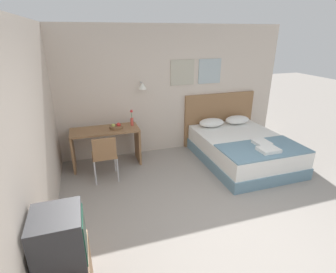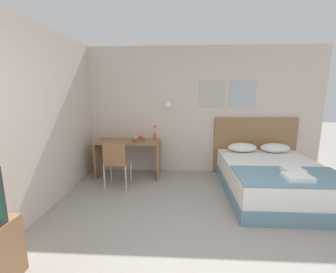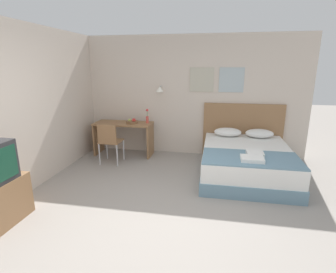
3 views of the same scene
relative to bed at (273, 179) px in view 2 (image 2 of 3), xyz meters
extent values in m
cube|color=beige|center=(-1.28, 1.12, 1.06)|extent=(5.28, 0.06, 2.65)
cube|color=#B7B29E|center=(-0.93, 1.08, 1.44)|extent=(0.52, 0.02, 0.52)
cube|color=#A8B7BC|center=(-0.30, 1.08, 1.44)|extent=(0.52, 0.02, 0.52)
cylinder|color=#B2B2B7|center=(-1.83, 1.01, 1.29)|extent=(0.02, 0.16, 0.02)
cone|color=white|center=(-1.83, 0.92, 1.24)|extent=(0.17, 0.17, 0.12)
cube|color=#66899E|center=(0.00, 0.00, -0.15)|extent=(1.59, 2.06, 0.22)
cube|color=white|center=(0.00, 0.00, 0.11)|extent=(1.56, 2.02, 0.31)
cube|color=#8E6642|center=(0.00, 1.06, 0.34)|extent=(1.71, 0.06, 1.20)
ellipsoid|color=white|center=(-0.33, 0.80, 0.36)|extent=(0.57, 0.37, 0.18)
ellipsoid|color=white|center=(0.33, 0.80, 0.36)|extent=(0.57, 0.37, 0.18)
cube|color=#66899E|center=(0.00, -0.60, 0.28)|extent=(1.55, 0.82, 0.02)
cube|color=white|center=(0.08, -0.45, 0.32)|extent=(0.27, 0.29, 0.06)
cube|color=white|center=(0.00, -0.74, 0.32)|extent=(0.35, 0.28, 0.06)
cube|color=#8E6642|center=(-2.64, 0.73, 0.47)|extent=(1.29, 0.55, 0.03)
cube|color=#8E6642|center=(-3.27, 0.73, 0.09)|extent=(0.04, 0.51, 0.71)
cube|color=#8E6642|center=(-2.02, 0.73, 0.09)|extent=(0.04, 0.51, 0.71)
cube|color=#8E6642|center=(-2.72, 0.19, 0.20)|extent=(0.42, 0.42, 0.02)
cube|color=#8E6642|center=(-2.72, -0.01, 0.40)|extent=(0.39, 0.03, 0.38)
cylinder|color=#B7B7BC|center=(-2.92, 0.38, -0.04)|extent=(0.03, 0.03, 0.45)
cylinder|color=#B7B7BC|center=(-2.53, 0.38, -0.04)|extent=(0.03, 0.03, 0.45)
cylinder|color=#B7B7BC|center=(-2.92, -0.01, -0.04)|extent=(0.03, 0.03, 0.45)
cylinder|color=#B7B7BC|center=(-2.53, -0.01, -0.04)|extent=(0.03, 0.03, 0.45)
cylinder|color=brown|center=(-2.43, 0.71, 0.51)|extent=(0.26, 0.26, 0.05)
sphere|color=red|center=(-2.38, 0.69, 0.56)|extent=(0.08, 0.08, 0.08)
sphere|color=#B2C156|center=(-2.48, 0.70, 0.55)|extent=(0.07, 0.07, 0.07)
cylinder|color=#D14C42|center=(-2.10, 0.80, 0.56)|extent=(0.06, 0.06, 0.15)
cylinder|color=#3D7538|center=(-2.10, 0.80, 0.71)|extent=(0.01, 0.01, 0.14)
sphere|color=#DB3838|center=(-2.10, 0.80, 0.78)|extent=(0.06, 0.06, 0.06)
camera|label=1|loc=(-2.94, -4.14, 2.21)|focal=28.00mm
camera|label=2|loc=(-1.59, -3.70, 1.43)|focal=24.00mm
camera|label=3|loc=(-0.59, -4.77, 1.73)|focal=28.00mm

